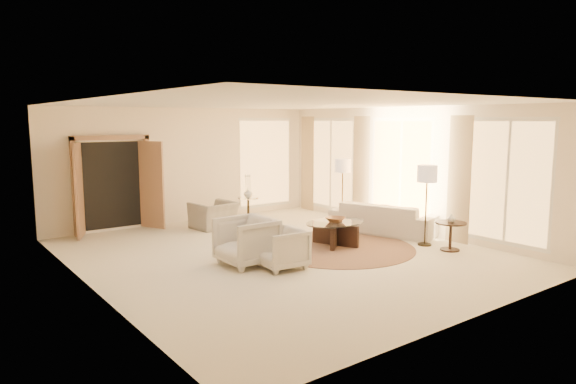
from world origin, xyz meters
TOP-DOWN VIEW (x-y plane):
  - room at (0.00, 0.00)m, footprint 7.04×8.04m
  - windows_right at (3.45, 0.10)m, footprint 0.10×6.40m
  - window_back_corner at (2.30, 3.95)m, footprint 1.70×0.10m
  - curtains_right at (3.40, 1.00)m, footprint 0.06×5.20m
  - french_doors at (-1.90, 3.82)m, footprint 1.95×0.66m
  - area_rug at (1.12, -0.27)m, footprint 4.03×4.03m
  - sofa at (2.86, 0.13)m, footprint 1.63×2.50m
  - armchair_left at (-0.95, -0.19)m, footprint 0.85×0.90m
  - armchair_right at (-0.59, -0.73)m, footprint 0.76×0.80m
  - accent_chair at (0.07, 2.85)m, footprint 1.02×0.74m
  - coffee_table at (1.21, -0.10)m, footprint 1.60×1.60m
  - end_table at (2.73, -1.72)m, footprint 0.59×0.59m
  - side_table at (1.19, 3.11)m, footprint 0.51×0.51m
  - floor_lamp_near at (2.85, 1.47)m, footprint 0.38×0.38m
  - floor_lamp_far at (2.68, -1.16)m, footprint 0.39×0.39m
  - bowl at (1.21, -0.10)m, footprint 0.50×0.50m
  - end_vase at (2.73, -1.72)m, footprint 0.18×0.18m
  - side_vase at (1.19, 3.11)m, footprint 0.23×0.23m

SIDE VIEW (x-z plane):
  - area_rug at x=1.12m, z-range 0.00..0.01m
  - coffee_table at x=1.21m, z-range 0.06..0.55m
  - sofa at x=2.86m, z-range 0.00..0.68m
  - side_table at x=1.19m, z-range 0.06..0.66m
  - armchair_right at x=-0.59m, z-range 0.00..0.76m
  - end_table at x=2.73m, z-range 0.10..0.66m
  - accent_chair at x=0.07m, z-range 0.00..0.82m
  - armchair_left at x=-0.95m, z-range 0.00..0.91m
  - bowl at x=1.21m, z-range 0.48..0.58m
  - end_vase at x=2.73m, z-range 0.55..0.72m
  - side_vase at x=1.19m, z-range 0.59..0.82m
  - french_doors at x=-1.90m, z-range -0.01..2.15m
  - curtains_right at x=3.40m, z-range 0.00..2.60m
  - floor_lamp_near at x=2.85m, z-range 0.55..2.13m
  - windows_right at x=3.45m, z-range 0.15..2.55m
  - window_back_corner at x=2.30m, z-range 0.15..2.55m
  - floor_lamp_far at x=2.68m, z-range 0.57..2.18m
  - room at x=0.00m, z-range -0.02..2.81m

